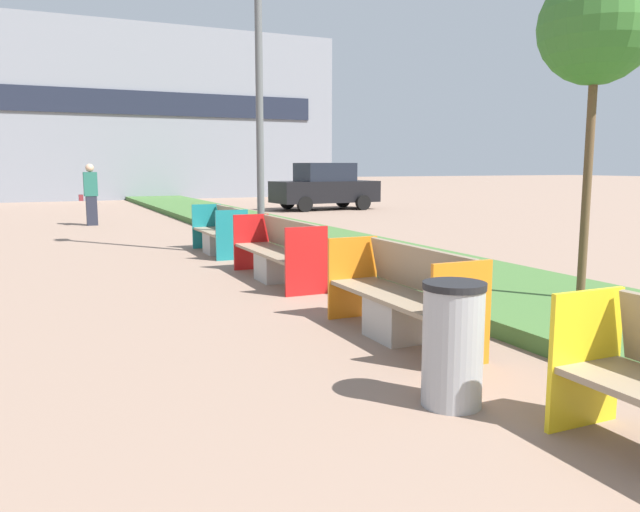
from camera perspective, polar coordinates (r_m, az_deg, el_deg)
The scene contains 10 objects.
planter_grass_strip at distance 11.76m, azimuth 4.19°, elevation 0.11°, with size 2.80×120.00×0.18m.
building_backdrop at distance 38.02m, azimuth -15.07°, elevation 12.08°, with size 19.05×8.28×8.93m.
bench_orange_frame at distance 6.41m, azimuth 7.49°, elevation -4.30°, with size 0.65×2.07×0.94m.
bench_red_frame at distance 9.57m, azimuth -3.82°, elevation -0.03°, with size 0.65×2.42×0.94m.
bench_teal_frame at distance 12.67m, azimuth -9.10°, elevation 1.86°, with size 0.65×1.93×0.94m.
litter_bin at distance 4.70m, azimuth 12.04°, elevation -7.88°, with size 0.46×0.46×0.92m.
street_lamp_post at distance 12.29m, azimuth -5.63°, elevation 18.78°, with size 0.24×0.44×7.25m.
sapling_tree_near at distance 8.09m, azimuth 23.97°, elevation 18.49°, with size 1.30×1.30×3.96m.
pedestrian_walking at distance 19.60m, azimuth -20.23°, elevation 5.34°, with size 0.53×0.24×1.81m.
parked_car_distant at distance 25.13m, azimuth 0.45°, elevation 6.35°, with size 4.30×2.02×1.86m.
Camera 1 is at (-2.39, 1.79, 1.76)m, focal length 35.00 mm.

